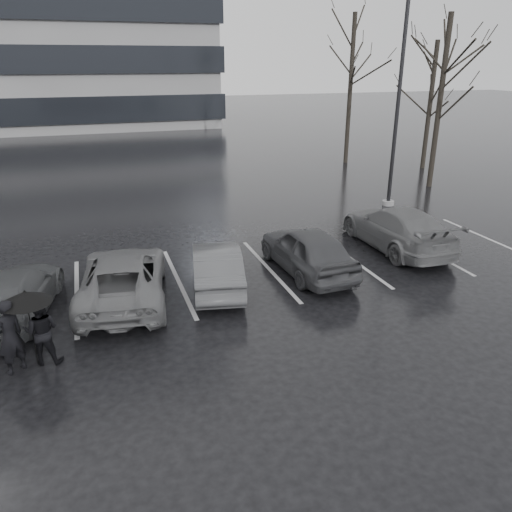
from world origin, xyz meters
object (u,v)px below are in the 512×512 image
object	(u,v)px
car_main	(307,250)
car_west_c	(13,293)
car_west_a	(217,267)
tree_north	(350,91)
car_east	(397,228)
lamp_post	(398,106)
tree_east	(439,104)
car_west_b	(123,277)
pedestrian_left	(10,337)
pedestrian_right	(42,331)
tree_ne	(430,107)

from	to	relation	value
car_main	car_west_c	bearing A→B (deg)	-1.08
car_west_a	tree_north	distance (m)	19.87
car_east	lamp_post	size ratio (longest dim) A/B	0.53
lamp_post	tree_east	size ratio (longest dim) A/B	1.15
car_west_b	car_west_c	size ratio (longest dim) A/B	1.10
pedestrian_left	car_west_c	bearing A→B (deg)	-125.23
car_main	lamp_post	distance (m)	9.25
tree_east	car_west_a	bearing A→B (deg)	-148.10
car_west_a	car_east	world-z (taller)	car_east
car_east	lamp_post	xyz separation A→B (m)	(2.74, 4.71, 3.49)
car_west_b	pedestrian_left	bearing A→B (deg)	56.28
car_west_a	car_west_b	distance (m)	2.54
car_west_c	pedestrian_right	xyz separation A→B (m)	(0.80, -2.46, 0.13)
car_main	pedestrian_left	distance (m)	8.31
pedestrian_right	tree_east	distance (m)	20.88
lamp_post	pedestrian_right	bearing A→B (deg)	-148.68
car_main	pedestrian_left	world-z (taller)	pedestrian_left
car_main	car_east	bearing A→B (deg)	-168.71
car_west_a	tree_ne	bearing A→B (deg)	-131.23
car_west_b	car_west_c	xyz separation A→B (m)	(-2.65, -0.05, -0.03)
pedestrian_right	car_main	bearing A→B (deg)	-146.09
pedestrian_left	tree_east	xyz separation A→B (m)	(18.19, 10.90, 3.19)
car_main	tree_east	bearing A→B (deg)	-144.97
tree_ne	tree_east	bearing A→B (deg)	-122.01
lamp_post	tree_east	bearing A→B (deg)	31.38
car_west_a	lamp_post	xyz separation A→B (m)	(9.29, 5.83, 3.58)
pedestrian_left	tree_ne	size ratio (longest dim) A/B	0.23
car_east	pedestrian_right	distance (m)	11.52
tree_north	car_west_a	bearing A→B (deg)	-128.75
car_west_c	lamp_post	bearing A→B (deg)	-147.55
car_west_b	car_east	xyz separation A→B (m)	(9.09, 1.10, 0.06)
pedestrian_right	car_west_b	bearing A→B (deg)	-112.88
car_main	car_east	distance (m)	3.82
car_main	car_west_a	world-z (taller)	car_main
car_west_a	car_west_b	bearing A→B (deg)	10.54
pedestrian_left	lamp_post	size ratio (longest dim) A/B	0.18
car_west_c	pedestrian_right	world-z (taller)	pedestrian_right
tree_east	tree_north	xyz separation A→B (m)	(-1.00, 7.00, 0.25)
tree_east	tree_north	world-z (taller)	tree_north
car_west_b	tree_north	distance (m)	21.51
car_main	tree_east	size ratio (longest dim) A/B	0.51
car_west_b	lamp_post	size ratio (longest dim) A/B	0.51
pedestrian_left	lamp_post	world-z (taller)	lamp_post
car_west_a	tree_ne	distance (m)	20.13
car_west_b	car_east	world-z (taller)	car_east
car_main	lamp_post	size ratio (longest dim) A/B	0.45
tree_east	car_west_b	bearing A→B (deg)	-152.47
tree_east	car_west_c	bearing A→B (deg)	-155.82
car_west_b	tree_north	xyz separation A→B (m)	(14.76, 15.22, 3.61)
car_west_c	pedestrian_left	xyz separation A→B (m)	(0.23, -2.63, 0.20)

